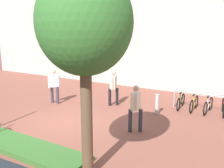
% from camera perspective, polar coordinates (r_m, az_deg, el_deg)
% --- Properties ---
extents(ground_plane, '(60.00, 60.00, 0.00)m').
position_cam_1_polar(ground_plane, '(10.29, -10.37, -8.59)').
color(ground_plane, brown).
extents(building_facade, '(28.00, 1.20, 10.00)m').
position_cam_1_polar(building_facade, '(16.35, 8.05, 16.90)').
color(building_facade, '#B2ADA3').
rests_on(building_facade, ground).
extents(tree_sidewalk, '(2.19, 2.19, 4.98)m').
position_cam_1_polar(tree_sidewalk, '(5.79, -6.24, 13.28)').
color(tree_sidewalk, brown).
rests_on(tree_sidewalk, ground).
extents(bike_rack_cluster, '(3.76, 1.61, 0.83)m').
position_cam_1_polar(bike_rack_cluster, '(11.97, 22.49, -4.63)').
color(bike_rack_cluster, '#99999E').
rests_on(bike_rack_cluster, ground).
extents(bollard_steel, '(0.16, 0.16, 0.90)m').
position_cam_1_polar(bollard_steel, '(11.12, 10.19, -4.56)').
color(bollard_steel, '#ADADB2').
rests_on(bollard_steel, ground).
extents(person_shirt_white, '(0.40, 0.59, 1.72)m').
position_cam_1_polar(person_shirt_white, '(12.10, 0.33, -0.39)').
color(person_shirt_white, black).
rests_on(person_shirt_white, ground).
extents(person_shirt_blue, '(0.45, 0.61, 1.72)m').
position_cam_1_polar(person_shirt_blue, '(8.97, 5.39, -4.92)').
color(person_shirt_blue, '#2D2D38').
rests_on(person_shirt_blue, ground).
extents(person_casual_tan, '(0.50, 0.55, 1.72)m').
position_cam_1_polar(person_casual_tan, '(12.80, -12.98, -0.01)').
color(person_casual_tan, '#383342').
rests_on(person_casual_tan, ground).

